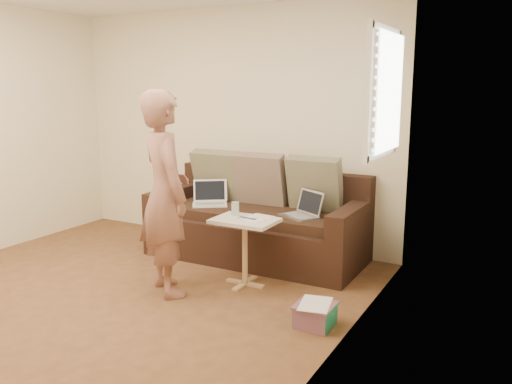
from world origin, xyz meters
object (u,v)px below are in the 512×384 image
laptop_silver (299,217)px  person (165,193)px  side_table (245,252)px  sofa (256,218)px  drinking_glass (235,209)px  laptop_white (210,205)px  striped_box (315,315)px

laptop_silver → person: (-0.76, -1.06, 0.35)m
person → side_table: person is taller
side_table → person: bearing=-138.8°
sofa → laptop_silver: bearing=-12.8°
laptop_silver → drinking_glass: size_ratio=2.93×
laptop_silver → drinking_glass: (-0.39, -0.53, 0.15)m
laptop_white → side_table: bearing=-73.6°
drinking_glass → striped_box: (1.02, -0.57, -0.58)m
drinking_glass → striped_box: bearing=-29.3°
laptop_silver → striped_box: bearing=-30.6°
person → drinking_glass: size_ratio=14.47×
side_table → drinking_glass: 0.40m
striped_box → sofa: bearing=133.4°
striped_box → side_table: bearing=150.9°
laptop_silver → laptop_white: (-1.04, 0.03, 0.00)m
person → drinking_glass: bearing=-90.5°
laptop_white → drinking_glass: size_ratio=2.98×
side_table → striped_box: side_table is taller
person → side_table: 0.89m
person → drinking_glass: person is taller
side_table → laptop_silver: bearing=67.7°
laptop_silver → drinking_glass: drinking_glass is taller
sofa → side_table: 0.79m
laptop_silver → striped_box: laptop_silver is taller
laptop_silver → side_table: size_ratio=0.58×
side_table → striped_box: 1.02m
sofa → drinking_glass: 0.70m
sofa → striped_box: bearing=-46.6°
laptop_white → side_table: 1.04m
laptop_white → person: person is taller
laptop_silver → person: 1.35m
laptop_white → sofa: bearing=-24.6°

